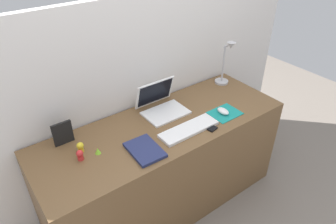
{
  "coord_description": "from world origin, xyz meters",
  "views": [
    {
      "loc": [
        -0.96,
        -1.35,
        1.95
      ],
      "look_at": [
        0.04,
        0.0,
        0.83
      ],
      "focal_mm": 33.04,
      "sensor_mm": 36.0,
      "label": 1
    }
  ],
  "objects_px": {
    "desk_lamp": "(226,64)",
    "toy_figurine_lime": "(98,151)",
    "mouse": "(223,111)",
    "toy_figurine_yellow": "(80,147)",
    "keyboard": "(189,129)",
    "picture_frame": "(63,133)",
    "laptop": "(161,104)",
    "notebook_pad": "(145,150)",
    "toy_figurine_red": "(80,155)",
    "cell_phone": "(207,126)"
  },
  "relations": [
    {
      "from": "laptop",
      "to": "picture_frame",
      "type": "relative_size",
      "value": 2.0
    },
    {
      "from": "desk_lamp",
      "to": "toy_figurine_lime",
      "type": "xyz_separation_m",
      "value": [
        -1.2,
        -0.17,
        -0.15
      ]
    },
    {
      "from": "cell_phone",
      "to": "toy_figurine_lime",
      "type": "height_order",
      "value": "toy_figurine_lime"
    },
    {
      "from": "keyboard",
      "to": "mouse",
      "type": "distance_m",
      "value": 0.32
    },
    {
      "from": "desk_lamp",
      "to": "toy_figurine_yellow",
      "type": "height_order",
      "value": "desk_lamp"
    },
    {
      "from": "cell_phone",
      "to": "picture_frame",
      "type": "xyz_separation_m",
      "value": [
        -0.82,
        0.39,
        0.07
      ]
    },
    {
      "from": "keyboard",
      "to": "notebook_pad",
      "type": "distance_m",
      "value": 0.34
    },
    {
      "from": "mouse",
      "to": "toy_figurine_red",
      "type": "bearing_deg",
      "value": 171.64
    },
    {
      "from": "mouse",
      "to": "toy_figurine_yellow",
      "type": "distance_m",
      "value": 0.98
    },
    {
      "from": "keyboard",
      "to": "picture_frame",
      "type": "xyz_separation_m",
      "value": [
        -0.69,
        0.35,
        0.06
      ]
    },
    {
      "from": "mouse",
      "to": "picture_frame",
      "type": "bearing_deg",
      "value": 161.22
    },
    {
      "from": "toy_figurine_red",
      "to": "picture_frame",
      "type": "bearing_deg",
      "value": 95.44
    },
    {
      "from": "picture_frame",
      "to": "toy_figurine_lime",
      "type": "bearing_deg",
      "value": -59.3
    },
    {
      "from": "mouse",
      "to": "cell_phone",
      "type": "bearing_deg",
      "value": -165.93
    },
    {
      "from": "keyboard",
      "to": "cell_phone",
      "type": "distance_m",
      "value": 0.13
    },
    {
      "from": "laptop",
      "to": "keyboard",
      "type": "distance_m",
      "value": 0.31
    },
    {
      "from": "mouse",
      "to": "toy_figurine_lime",
      "type": "height_order",
      "value": "same"
    },
    {
      "from": "notebook_pad",
      "to": "toy_figurine_lime",
      "type": "height_order",
      "value": "toy_figurine_lime"
    },
    {
      "from": "desk_lamp",
      "to": "notebook_pad",
      "type": "relative_size",
      "value": 1.52
    },
    {
      "from": "notebook_pad",
      "to": "toy_figurine_yellow",
      "type": "bearing_deg",
      "value": 145.92
    },
    {
      "from": "notebook_pad",
      "to": "toy_figurine_yellow",
      "type": "height_order",
      "value": "toy_figurine_yellow"
    },
    {
      "from": "desk_lamp",
      "to": "toy_figurine_lime",
      "type": "bearing_deg",
      "value": -171.82
    },
    {
      "from": "desk_lamp",
      "to": "toy_figurine_yellow",
      "type": "bearing_deg",
      "value": -175.51
    },
    {
      "from": "laptop",
      "to": "notebook_pad",
      "type": "bearing_deg",
      "value": -137.4
    },
    {
      "from": "mouse",
      "to": "toy_figurine_yellow",
      "type": "bearing_deg",
      "value": 167.64
    },
    {
      "from": "notebook_pad",
      "to": "picture_frame",
      "type": "relative_size",
      "value": 1.6
    },
    {
      "from": "laptop",
      "to": "desk_lamp",
      "type": "xyz_separation_m",
      "value": [
        0.64,
        0.02,
        0.12
      ]
    },
    {
      "from": "cell_phone",
      "to": "desk_lamp",
      "type": "height_order",
      "value": "desk_lamp"
    },
    {
      "from": "keyboard",
      "to": "mouse",
      "type": "xyz_separation_m",
      "value": [
        0.32,
        0.01,
        0.01
      ]
    },
    {
      "from": "desk_lamp",
      "to": "notebook_pad",
      "type": "distance_m",
      "value": 1.04
    },
    {
      "from": "keyboard",
      "to": "cell_phone",
      "type": "height_order",
      "value": "keyboard"
    },
    {
      "from": "toy_figurine_red",
      "to": "toy_figurine_lime",
      "type": "height_order",
      "value": "toy_figurine_red"
    },
    {
      "from": "toy_figurine_yellow",
      "to": "toy_figurine_red",
      "type": "bearing_deg",
      "value": -114.75
    },
    {
      "from": "laptop",
      "to": "cell_phone",
      "type": "distance_m",
      "value": 0.37
    },
    {
      "from": "toy_figurine_yellow",
      "to": "laptop",
      "type": "bearing_deg",
      "value": 7.53
    },
    {
      "from": "desk_lamp",
      "to": "picture_frame",
      "type": "xyz_separation_m",
      "value": [
        -1.33,
        0.03,
        -0.1
      ]
    },
    {
      "from": "toy_figurine_yellow",
      "to": "toy_figurine_red",
      "type": "xyz_separation_m",
      "value": [
        -0.03,
        -0.06,
        0.0
      ]
    },
    {
      "from": "mouse",
      "to": "cell_phone",
      "type": "distance_m",
      "value": 0.2
    },
    {
      "from": "desk_lamp",
      "to": "toy_figurine_lime",
      "type": "distance_m",
      "value": 1.23
    },
    {
      "from": "laptop",
      "to": "toy_figurine_red",
      "type": "relative_size",
      "value": 4.55
    },
    {
      "from": "toy_figurine_yellow",
      "to": "toy_figurine_lime",
      "type": "height_order",
      "value": "toy_figurine_yellow"
    },
    {
      "from": "picture_frame",
      "to": "toy_figurine_yellow",
      "type": "distance_m",
      "value": 0.15
    },
    {
      "from": "laptop",
      "to": "toy_figurine_red",
      "type": "distance_m",
      "value": 0.68
    },
    {
      "from": "notebook_pad",
      "to": "toy_figurine_red",
      "type": "xyz_separation_m",
      "value": [
        -0.33,
        0.16,
        0.03
      ]
    },
    {
      "from": "laptop",
      "to": "keyboard",
      "type": "xyz_separation_m",
      "value": [
        0.01,
        -0.3,
        -0.04
      ]
    },
    {
      "from": "desk_lamp",
      "to": "picture_frame",
      "type": "bearing_deg",
      "value": 178.6
    },
    {
      "from": "desk_lamp",
      "to": "picture_frame",
      "type": "relative_size",
      "value": 2.43
    },
    {
      "from": "keyboard",
      "to": "mouse",
      "type": "bearing_deg",
      "value": 1.53
    },
    {
      "from": "toy_figurine_lime",
      "to": "keyboard",
      "type": "bearing_deg",
      "value": -14.37
    },
    {
      "from": "picture_frame",
      "to": "toy_figurine_red",
      "type": "relative_size",
      "value": 2.28
    }
  ]
}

